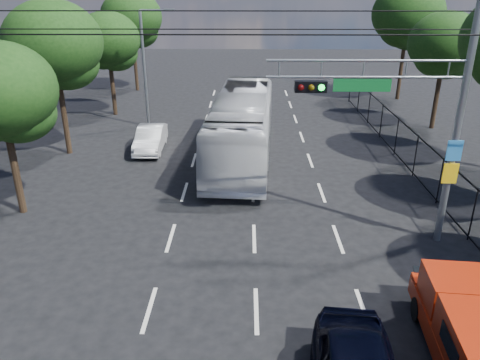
{
  "coord_description": "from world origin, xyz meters",
  "views": [
    {
      "loc": [
        -0.31,
        -6.61,
        8.43
      ],
      "look_at": [
        -0.49,
        6.73,
        2.8
      ],
      "focal_mm": 35.0,
      "sensor_mm": 36.0,
      "label": 1
    }
  ],
  "objects_px": {
    "signal_mast": "(425,94)",
    "white_van": "(151,139)",
    "red_pickup": "(473,332)",
    "white_bus": "(242,126)"
  },
  "relations": [
    {
      "from": "signal_mast",
      "to": "white_van",
      "type": "bearing_deg",
      "value": 138.43
    },
    {
      "from": "red_pickup",
      "to": "white_van",
      "type": "distance_m",
      "value": 18.71
    },
    {
      "from": "signal_mast",
      "to": "red_pickup",
      "type": "bearing_deg",
      "value": -92.84
    },
    {
      "from": "red_pickup",
      "to": "white_bus",
      "type": "distance_m",
      "value": 15.46
    },
    {
      "from": "signal_mast",
      "to": "white_bus",
      "type": "height_order",
      "value": "signal_mast"
    },
    {
      "from": "signal_mast",
      "to": "white_van",
      "type": "height_order",
      "value": "signal_mast"
    },
    {
      "from": "signal_mast",
      "to": "white_van",
      "type": "relative_size",
      "value": 2.42
    },
    {
      "from": "signal_mast",
      "to": "white_bus",
      "type": "xyz_separation_m",
      "value": [
        -5.8,
        8.51,
        -3.57
      ]
    },
    {
      "from": "white_bus",
      "to": "signal_mast",
      "type": "bearing_deg",
      "value": -52.09
    },
    {
      "from": "signal_mast",
      "to": "red_pickup",
      "type": "relative_size",
      "value": 1.89
    }
  ]
}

